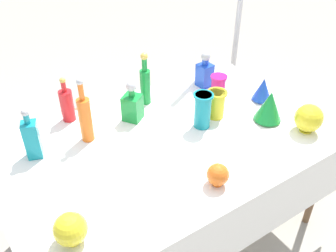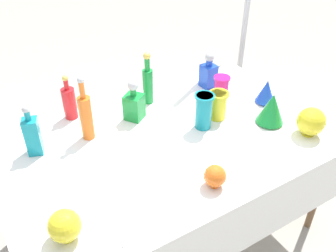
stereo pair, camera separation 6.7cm
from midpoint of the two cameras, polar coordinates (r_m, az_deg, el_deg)
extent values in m
plane|color=#A0998C|center=(2.64, -0.76, -15.26)|extent=(40.00, 40.00, 0.00)
cube|color=white|center=(2.12, -0.91, -2.53)|extent=(1.86, 1.16, 0.03)
cube|color=white|center=(1.92, 8.99, -15.80)|extent=(1.86, 0.01, 0.39)
cylinder|color=brown|center=(2.58, 21.14, -8.11)|extent=(0.04, 0.04, 0.73)
cylinder|color=brown|center=(2.53, -23.41, -9.95)|extent=(0.04, 0.04, 0.73)
cylinder|color=brown|center=(3.06, 7.38, 1.95)|extent=(0.04, 0.04, 0.73)
cylinder|color=orange|center=(2.10, -13.35, 0.88)|extent=(0.07, 0.07, 0.26)
cylinder|color=orange|center=(2.00, -14.05, 5.06)|extent=(0.03, 0.03, 0.10)
sphere|color=#B2B2B7|center=(1.97, -14.30, 6.55)|extent=(0.04, 0.04, 0.04)
cylinder|color=#198C38|center=(2.38, -4.29, 5.94)|extent=(0.07, 0.07, 0.23)
cylinder|color=#198C38|center=(2.31, -4.46, 9.29)|extent=(0.03, 0.03, 0.08)
sphere|color=gold|center=(2.28, -4.52, 10.53)|extent=(0.05, 0.05, 0.05)
cylinder|color=red|center=(2.31, -15.92, 2.99)|extent=(0.08, 0.08, 0.20)
cylinder|color=red|center=(2.24, -16.45, 5.75)|extent=(0.03, 0.03, 0.06)
sphere|color=gold|center=(2.22, -16.63, 6.67)|extent=(0.03, 0.03, 0.03)
cube|color=blue|center=(2.59, 4.85, 7.70)|extent=(0.10, 0.10, 0.16)
cylinder|color=blue|center=(2.54, 4.96, 9.71)|extent=(0.04, 0.04, 0.04)
sphere|color=#B2B2B7|center=(2.53, 5.01, 10.51)|extent=(0.06, 0.06, 0.06)
cube|color=#198C38|center=(2.25, -6.27, 2.78)|extent=(0.14, 0.14, 0.16)
cylinder|color=#198C38|center=(2.19, -6.45, 5.06)|extent=(0.04, 0.04, 0.05)
sphere|color=#B2B2B7|center=(2.17, -6.52, 6.02)|extent=(0.06, 0.06, 0.06)
cube|color=teal|center=(2.07, -20.86, -2.00)|extent=(0.10, 0.10, 0.21)
cylinder|color=teal|center=(2.00, -21.66, 1.00)|extent=(0.03, 0.03, 0.05)
sphere|color=#B2B2B7|center=(1.98, -21.90, 1.91)|extent=(0.04, 0.04, 0.04)
cylinder|color=#C61972|center=(2.47, 6.87, 5.97)|extent=(0.09, 0.09, 0.15)
cylinder|color=#C61972|center=(2.43, 6.99, 7.43)|extent=(0.11, 0.11, 0.01)
cylinder|color=teal|center=(2.16, 4.41, 2.35)|extent=(0.10, 0.10, 0.22)
cylinder|color=teal|center=(2.11, 4.53, 4.67)|extent=(0.12, 0.12, 0.01)
cylinder|color=yellow|center=(2.27, 6.53, 3.29)|extent=(0.10, 0.10, 0.17)
cylinder|color=yellow|center=(2.22, 6.67, 5.04)|extent=(0.12, 0.12, 0.01)
cylinder|color=#198C38|center=(2.33, 14.04, 0.96)|extent=(0.08, 0.08, 0.01)
cone|color=#198C38|center=(2.28, 14.40, 3.00)|extent=(0.16, 0.16, 0.19)
cylinder|color=blue|center=(2.52, 13.25, 3.95)|extent=(0.07, 0.07, 0.01)
cone|color=blue|center=(2.48, 13.50, 5.50)|extent=(0.12, 0.12, 0.15)
cylinder|color=yellow|center=(2.31, 19.44, -0.60)|extent=(0.07, 0.07, 0.01)
sphere|color=yellow|center=(2.26, 19.86, 1.12)|extent=(0.16, 0.16, 0.16)
cylinder|color=orange|center=(1.86, 6.42, -8.71)|extent=(0.05, 0.05, 0.01)
sphere|color=orange|center=(1.81, 6.54, -7.38)|extent=(0.11, 0.11, 0.11)
cylinder|color=yellow|center=(1.68, -15.43, -16.49)|extent=(0.06, 0.06, 0.01)
sphere|color=yellow|center=(1.62, -15.85, -14.87)|extent=(0.14, 0.14, 0.14)
cube|color=white|center=(1.61, -6.43, -17.07)|extent=(0.06, 0.03, 0.04)
cube|color=tan|center=(3.13, -11.29, -1.73)|extent=(0.51, 0.44, 0.37)
cube|color=tan|center=(3.08, -12.63, 2.65)|extent=(0.41, 0.14, 0.09)
cylinder|color=#333338|center=(3.67, 8.54, 1.75)|extent=(0.18, 0.18, 0.04)
camera|label=1|loc=(0.03, -90.94, -0.69)|focal=40.00mm
camera|label=2|loc=(0.03, 89.06, 0.69)|focal=40.00mm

